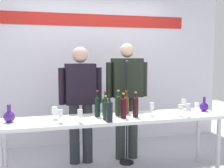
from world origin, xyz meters
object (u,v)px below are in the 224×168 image
Objects in this scene: wine_glass_right_4 at (180,108)px; wine_bottle_2 at (105,105)px; wine_glass_left_2 at (60,114)px; wine_glass_right_2 at (184,103)px; wine_bottle_7 at (118,105)px; display_table at (115,122)px; wine_glass_right_0 at (188,107)px; wine_bottle_1 at (106,110)px; wine_glass_right_3 at (152,107)px; wine_bottle_4 at (97,106)px; wine_glass_left_0 at (80,114)px; wine_glass_right_1 at (197,105)px; microphone_stand at (127,130)px; wine_bottle_3 at (136,106)px; presenter_left at (81,98)px; wine_glass_left_1 at (55,111)px; wine_bottle_6 at (109,110)px; decanter_blue_left at (9,116)px; wine_bottle_5 at (123,107)px; wine_bottle_0 at (126,104)px; presenter_right at (127,93)px; decanter_blue_right at (204,106)px.

wine_bottle_2 is at bearing 163.41° from wine_glass_right_4.
wine_glass_right_2 is at bearing 10.66° from wine_glass_left_2.
display_table is at bearing -130.86° from wine_bottle_7.
wine_glass_right_0 is at bearing -3.11° from wine_glass_left_2.
wine_glass_right_3 is (0.60, 0.06, -0.00)m from wine_bottle_1.
wine_bottle_4 is at bearing -175.34° from wine_glass_right_2.
wine_glass_left_2 is at bearing 176.89° from wine_glass_right_0.
wine_bottle_1 is at bearing 12.63° from wine_glass_left_0.
display_table is at bearing 22.22° from wine_glass_left_0.
wine_glass_right_1 is at bearing -62.30° from wine_glass_right_2.
display_table is at bearing 12.07° from wine_glass_left_2.
microphone_stand is (-0.74, 0.22, -0.39)m from wine_glass_right_2.
wine_bottle_7 is (-0.18, 0.14, 0.00)m from wine_bottle_3.
presenter_left reaches higher than wine_glass_left_1.
wine_glass_right_4 is (1.12, -0.75, -0.06)m from presenter_left.
wine_bottle_6 is 0.35m from wine_bottle_7.
wine_glass_left_0 is (0.76, -0.22, 0.03)m from decanter_blue_left.
wine_glass_right_4 reaches higher than wine_glass_right_1.
wine_glass_right_0 is at bearing -10.57° from wine_bottle_5.
wine_bottle_1 is at bearing -101.09° from wine_bottle_2.
wine_bottle_5 is (0.08, -0.08, 0.19)m from display_table.
wine_bottle_0 is 2.05× the size of wine_glass_left_1.
wine_bottle_3 is at bearing -98.67° from presenter_right.
wine_glass_left_0 is (-0.31, -0.07, -0.02)m from wine_bottle_1.
wine_glass_right_1 is at bearing -0.84° from decanter_blue_left.
microphone_stand is (-0.58, 0.62, -0.40)m from wine_glass_right_0.
wine_bottle_1 is 0.78m from microphone_stand.
microphone_stand is at bearing -107.85° from presenter_right.
wine_bottle_4 is 0.51m from wine_glass_left_2.
decanter_blue_left is 1.22× the size of wine_glass_right_0.
presenter_left is 5.29× the size of wine_bottle_6.
wine_bottle_6 is 2.04× the size of wine_glass_left_0.
wine_bottle_1 is 2.17× the size of wine_glass_right_1.
wine_bottle_4 is 1.99× the size of wine_glass_right_3.
wine_glass_right_0 is 0.11× the size of microphone_stand.
wine_glass_left_0 and wine_glass_left_2 have the same top height.
wine_bottle_2 is 2.03× the size of wine_glass_left_0.
decanter_blue_left reaches higher than wine_glass_left_0.
wine_glass_left_1 is 1.60m from wine_glass_right_0.
wine_bottle_1 is 0.94× the size of wine_bottle_5.
presenter_right reaches higher than decanter_blue_left.
wine_glass_right_3 reaches higher than display_table.
wine_bottle_7 is (-0.13, -0.07, 0.01)m from wine_bottle_0.
presenter_left reaches higher than wine_bottle_7.
wine_glass_right_2 is (2.23, 0.14, 0.03)m from decanter_blue_left.
wine_bottle_3 is 0.64m from wine_glass_right_0.
decanter_blue_right is 0.60× the size of wine_bottle_4.
wine_bottle_0 reaches higher than wine_glass_right_0.
wine_bottle_2 is at bearing -141.67° from microphone_stand.
display_table is 18.46× the size of wine_glass_right_4.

